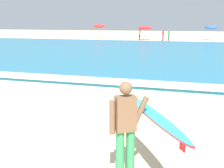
# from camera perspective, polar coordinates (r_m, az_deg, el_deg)

# --- Properties ---
(sea) EXTENTS (120.00, 28.00, 0.14)m
(sea) POSITION_cam_1_polar(r_m,az_deg,el_deg) (25.53, 7.40, 6.37)
(sea) COLOR teal
(sea) RESTS_ON ground
(surf_foam) EXTENTS (120.00, 1.36, 0.01)m
(surf_foam) POSITION_cam_1_polar(r_m,az_deg,el_deg) (12.64, -2.88, 0.73)
(surf_foam) COLOR white
(surf_foam) RESTS_ON sea
(surfer_with_board) EXTENTS (1.68, 2.53, 1.73)m
(surfer_with_board) POSITION_cam_1_polar(r_m,az_deg,el_deg) (4.94, 5.34, -7.33)
(surfer_with_board) COLOR #338E56
(surfer_with_board) RESTS_ON ground
(beach_umbrella_0) EXTENTS (1.91, 1.92, 2.29)m
(beach_umbrella_0) POSITION_cam_1_polar(r_m,az_deg,el_deg) (46.82, -2.58, 11.47)
(beach_umbrella_0) COLOR beige
(beach_umbrella_0) RESTS_ON ground
(beach_umbrella_1) EXTENTS (2.06, 2.06, 2.05)m
(beach_umbrella_1) POSITION_cam_1_polar(r_m,az_deg,el_deg) (42.92, 6.61, 11.08)
(beach_umbrella_1) COLOR beige
(beach_umbrella_1) RESTS_ON ground
(beach_umbrella_2) EXTENTS (1.95, 1.95, 2.17)m
(beach_umbrella_2) POSITION_cam_1_polar(r_m,az_deg,el_deg) (44.43, 19.24, 10.63)
(beach_umbrella_2) COLOR beige
(beach_umbrella_2) RESTS_ON ground
(beachgoer_near_row_left) EXTENTS (0.32, 0.20, 1.58)m
(beachgoer_near_row_left) POSITION_cam_1_polar(r_m,az_deg,el_deg) (42.06, 11.31, 9.62)
(beachgoer_near_row_left) COLOR #383842
(beachgoer_near_row_left) RESTS_ON ground
(beachgoer_near_row_mid) EXTENTS (0.32, 0.20, 1.58)m
(beachgoer_near_row_mid) POSITION_cam_1_polar(r_m,az_deg,el_deg) (43.37, 5.55, 9.87)
(beachgoer_near_row_mid) COLOR #383842
(beachgoer_near_row_mid) RESTS_ON ground
(beachgoer_near_row_right) EXTENTS (0.32, 0.20, 1.58)m
(beachgoer_near_row_right) POSITION_cam_1_polar(r_m,az_deg,el_deg) (41.98, 10.17, 9.66)
(beachgoer_near_row_right) COLOR #383842
(beachgoer_near_row_right) RESTS_ON ground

